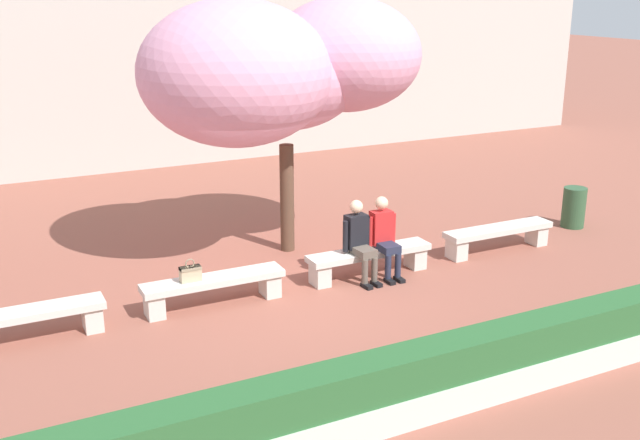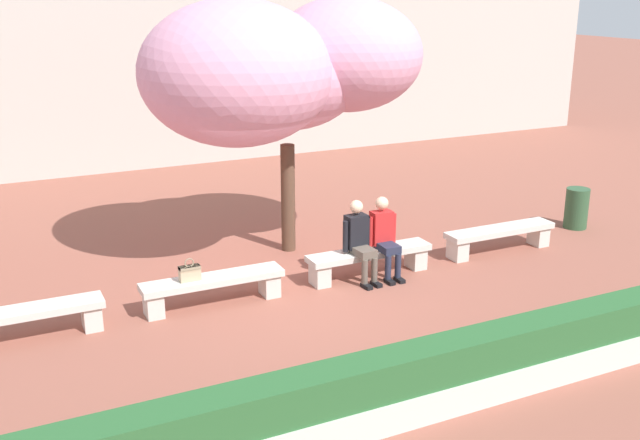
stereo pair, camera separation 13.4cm
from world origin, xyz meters
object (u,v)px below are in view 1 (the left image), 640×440
Objects in this scene: stone_bench_west_end at (22,320)px; handbag at (190,273)px; person_seated_right at (384,234)px; cherry_tree_main at (279,68)px; stone_bench_near_east at (498,234)px; stone_bench_near_west at (214,286)px; person_seated_left at (359,238)px; stone_bench_center at (369,258)px; trash_bin at (574,207)px.

stone_bench_west_end is 6.22× the size of handbag.
cherry_tree_main is at bearing 124.10° from person_seated_right.
stone_bench_near_west is at bearing 180.00° from stone_bench_near_east.
stone_bench_near_east is 5.58m from handbag.
person_seated_left is (2.39, -0.05, 0.39)m from stone_bench_near_west.
person_seated_right is 0.27× the size of cherry_tree_main.
person_seated_left reaches higher than stone_bench_center.
handbag is at bearing -143.79° from cherry_tree_main.
trash_bin is at bearing 3.50° from stone_bench_near_west.
cherry_tree_main is at bearing 169.24° from trash_bin.
stone_bench_near_west is 1.63× the size of person_seated_right.
person_seated_left reaches higher than handbag.
person_seated_right is at bearing -1.08° from stone_bench_near_west.
handbag is (-3.18, 0.05, -0.12)m from person_seated_right.
cherry_tree_main reaches higher than stone_bench_near_east.
person_seated_left is 2.74m from handbag.
cherry_tree_main is (-1.08, 1.59, 2.51)m from person_seated_right.
stone_bench_west_end is 5.48m from person_seated_right.
handbag is at bearing 179.03° from person_seated_left.
handbag reaches higher than stone_bench_center.
handbag is 7.81m from trash_bin.
handbag is 0.43× the size of trash_bin.
cherry_tree_main is at bearing 36.21° from handbag.
trash_bin is (4.84, 0.46, 0.08)m from stone_bench_center.
stone_bench_near_west is 0.43m from handbag.
person_seated_right reaches higher than trash_bin.
cherry_tree_main is at bearing 118.90° from stone_bench_center.
cherry_tree_main reaches higher than handbag.
stone_bench_near_west and stone_bench_center have the same top height.
stone_bench_near_west is 1.63× the size of person_seated_left.
person_seated_left reaches higher than stone_bench_west_end.
stone_bench_near_east is at bearing 1.08° from person_seated_left.
stone_bench_west_end and stone_bench_near_east have the same top height.
stone_bench_near_west is at bearing -139.04° from cherry_tree_main.
person_seated_right is (2.85, -0.05, 0.39)m from stone_bench_near_west.
person_seated_right is at bearing -55.90° from cherry_tree_main.
trash_bin is (5.68, -1.08, -2.82)m from cherry_tree_main.
stone_bench_near_west is at bearing 1.21° from handbag.
person_seated_left is 1.65× the size of trash_bin.
stone_bench_west_end is 5.24m from stone_bench_center.
cherry_tree_main is (-3.47, 1.54, 2.90)m from stone_bench_near_east.
handbag is (-0.34, -0.01, 0.27)m from stone_bench_near_west.
stone_bench_near_west is 2.87m from person_seated_right.
trash_bin is (4.61, 0.51, -0.31)m from person_seated_right.
trash_bin is at bearing 2.59° from stone_bench_west_end.
person_seated_left is 3.81× the size of handbag.
stone_bench_west_end is 2.70× the size of trash_bin.
stone_bench_center is at bearing 13.38° from person_seated_left.
stone_bench_center is 2.62m from stone_bench_near_east.
person_seated_right is 4.65m from trash_bin.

